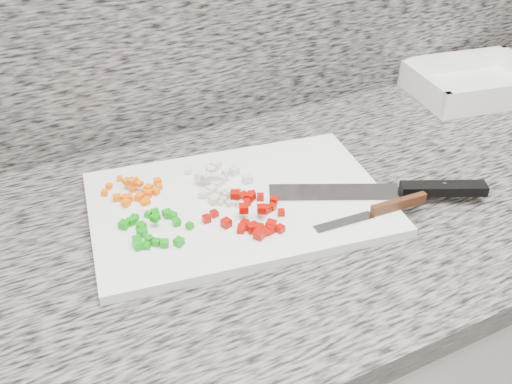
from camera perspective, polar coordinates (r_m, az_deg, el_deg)
cabinet at (r=1.24m, az=3.71°, el=-18.66°), size 3.92×0.62×0.86m
countertop at (r=0.92m, az=4.73°, el=-1.72°), size 3.96×0.64×0.04m
cutting_board at (r=0.89m, az=-1.74°, el=-1.14°), size 0.49×0.37×0.02m
carrot_pile at (r=0.91m, az=-11.88°, el=0.09°), size 0.10×0.09×0.02m
onion_pile at (r=0.91m, az=-3.92°, el=1.19°), size 0.10×0.11×0.02m
green_pepper_pile at (r=0.83m, az=-10.35°, el=-3.60°), size 0.10×0.10×0.02m
red_pepper_pile at (r=0.84m, az=-0.30°, el=-2.26°), size 0.12×0.12×0.02m
garlic_pile at (r=0.88m, az=-2.21°, el=-0.71°), size 0.06×0.05×0.01m
chef_knife at (r=0.92m, az=14.78°, el=0.20°), size 0.32×0.18×0.02m
paring_knife at (r=0.87m, az=12.79°, el=-1.62°), size 0.19×0.03×0.02m
tray at (r=1.34m, az=21.05°, el=10.01°), size 0.30×0.24×0.06m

